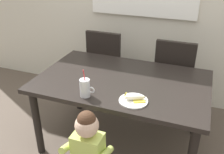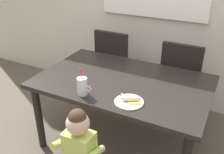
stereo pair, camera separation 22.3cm
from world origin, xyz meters
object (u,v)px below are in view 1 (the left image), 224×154
object	(u,v)px
dining_chair_right	(174,74)
peeled_banana	(135,98)
toddler_standing	(88,148)
snack_plate	(133,101)
dining_table	(122,88)
milk_cup	(85,89)
dining_chair_left	(107,62)

from	to	relation	value
dining_chair_right	peeled_banana	size ratio (longest dim) A/B	5.46
toddler_standing	snack_plate	distance (m)	0.50
dining_table	peeled_banana	world-z (taller)	peeled_banana
milk_cup	dining_table	bearing A→B (deg)	63.90
dining_chair_left	toddler_standing	size ratio (longest dim) A/B	1.15
toddler_standing	peeled_banana	world-z (taller)	toddler_standing
dining_chair_left	milk_cup	world-z (taller)	milk_cup
peeled_banana	dining_chair_left	bearing A→B (deg)	122.17
dining_table	snack_plate	xyz separation A→B (m)	(0.20, -0.32, 0.09)
dining_chair_right	milk_cup	world-z (taller)	milk_cup
dining_chair_right	dining_table	bearing A→B (deg)	60.67
dining_table	dining_chair_right	world-z (taller)	dining_chair_right
toddler_standing	milk_cup	size ratio (longest dim) A/B	3.34
snack_plate	peeled_banana	distance (m)	0.03
milk_cup	dining_chair_right	bearing A→B (deg)	61.80
dining_chair_right	peeled_banana	distance (m)	1.05
dining_table	milk_cup	world-z (taller)	milk_cup
toddler_standing	milk_cup	bearing A→B (deg)	117.20
dining_table	dining_chair_left	distance (m)	0.86
milk_cup	snack_plate	size ratio (longest dim) A/B	1.09
dining_chair_left	snack_plate	distance (m)	1.25
snack_plate	milk_cup	bearing A→B (deg)	-171.40
toddler_standing	peeled_banana	size ratio (longest dim) A/B	4.77
dining_chair_left	toddler_standing	distance (m)	1.51
dining_chair_left	milk_cup	xyz separation A→B (m)	(0.26, -1.11, 0.26)
snack_plate	peeled_banana	xyz separation A→B (m)	(0.01, 0.01, 0.03)
dining_table	snack_plate	size ratio (longest dim) A/B	6.78
dining_table	toddler_standing	size ratio (longest dim) A/B	1.86
toddler_standing	milk_cup	distance (m)	0.47
dining_chair_left	peeled_banana	bearing A→B (deg)	122.17
dining_chair_left	snack_plate	size ratio (longest dim) A/B	4.17
dining_table	peeled_banana	bearing A→B (deg)	-55.95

